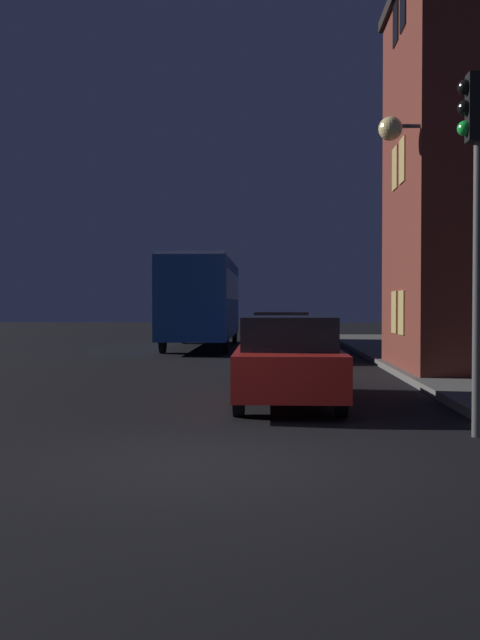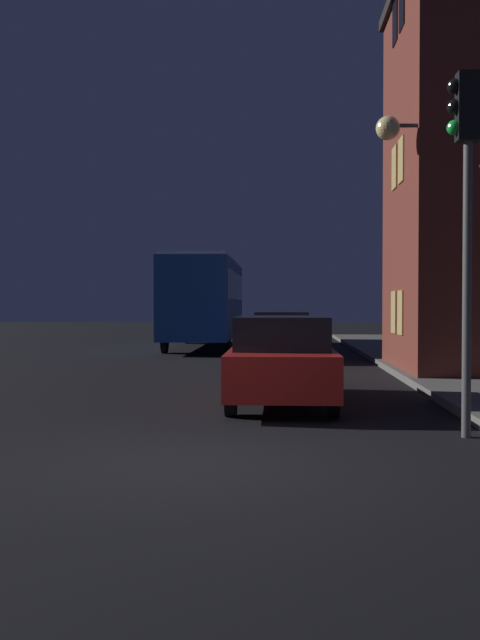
{
  "view_description": "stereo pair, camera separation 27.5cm",
  "coord_description": "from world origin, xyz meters",
  "px_view_note": "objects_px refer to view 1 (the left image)",
  "views": [
    {
      "loc": [
        0.65,
        -7.95,
        1.78
      ],
      "look_at": [
        -0.22,
        12.63,
        1.31
      ],
      "focal_mm": 40.0,
      "sensor_mm": 36.0,
      "label": 1
    },
    {
      "loc": [
        0.92,
        -7.93,
        1.78
      ],
      "look_at": [
        -0.22,
        12.63,
        1.31
      ],
      "focal_mm": 40.0,
      "sensor_mm": 36.0,
      "label": 2
    }
  ],
  "objects_px": {
    "streetlamp": "(408,179)",
    "bus": "(203,295)",
    "traffic_light": "(476,179)",
    "car_mid_lane": "(281,335)",
    "car_near_lane": "(288,359)"
  },
  "relations": [
    {
      "from": "streetlamp",
      "to": "traffic_light",
      "type": "distance_m",
      "value": 6.3
    },
    {
      "from": "bus",
      "to": "streetlamp",
      "type": "bearing_deg",
      "value": -65.88
    },
    {
      "from": "car_mid_lane",
      "to": "traffic_light",
      "type": "bearing_deg",
      "value": -79.64
    },
    {
      "from": "traffic_light",
      "to": "car_mid_lane",
      "type": "xyz_separation_m",
      "value": [
        -2.39,
        13.05,
        -2.65
      ]
    },
    {
      "from": "streetlamp",
      "to": "bus",
      "type": "xyz_separation_m",
      "value": [
        -5.74,
        12.81,
        -2.39
      ]
    },
    {
      "from": "car_mid_lane",
      "to": "streetlamp",
      "type": "bearing_deg",
      "value": -68.6
    },
    {
      "from": "traffic_light",
      "to": "bus",
      "type": "relative_size",
      "value": 0.49
    },
    {
      "from": "streetlamp",
      "to": "car_mid_lane",
      "type": "distance_m",
      "value": 8.25
    },
    {
      "from": "car_near_lane",
      "to": "car_mid_lane",
      "type": "relative_size",
      "value": 1.15
    },
    {
      "from": "streetlamp",
      "to": "bus",
      "type": "height_order",
      "value": "streetlamp"
    },
    {
      "from": "traffic_light",
      "to": "bus",
      "type": "bearing_deg",
      "value": 105.96
    },
    {
      "from": "streetlamp",
      "to": "bus",
      "type": "distance_m",
      "value": 14.24
    },
    {
      "from": "streetlamp",
      "to": "car_near_lane",
      "type": "xyz_separation_m",
      "value": [
        -2.71,
        -3.18,
        -3.72
      ]
    },
    {
      "from": "traffic_light",
      "to": "bus",
      "type": "xyz_separation_m",
      "value": [
        -5.44,
        19.02,
        -1.31
      ]
    },
    {
      "from": "traffic_light",
      "to": "car_near_lane",
      "type": "distance_m",
      "value": 4.68
    }
  ]
}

